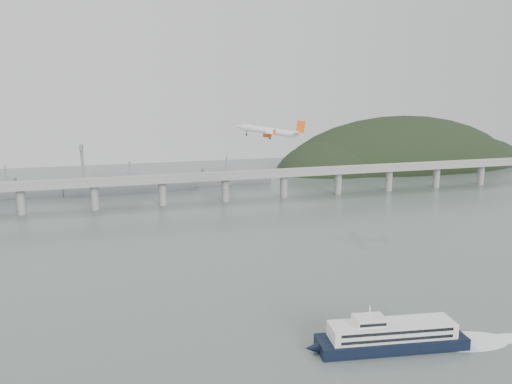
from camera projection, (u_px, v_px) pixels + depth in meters
name	position (u px, v px, depth m)	size (l,w,h in m)	color
ground	(296.00, 301.00, 208.21)	(900.00, 900.00, 0.00)	#55635F
bridge	(199.00, 181.00, 391.58)	(800.00, 22.00, 23.90)	gray
headland	(411.00, 181.00, 606.61)	(365.00, 155.00, 156.00)	black
ferry	(391.00, 336.00, 168.90)	(83.74, 24.12, 15.85)	black
airliner	(271.00, 131.00, 293.99)	(39.31, 36.73, 11.35)	silver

